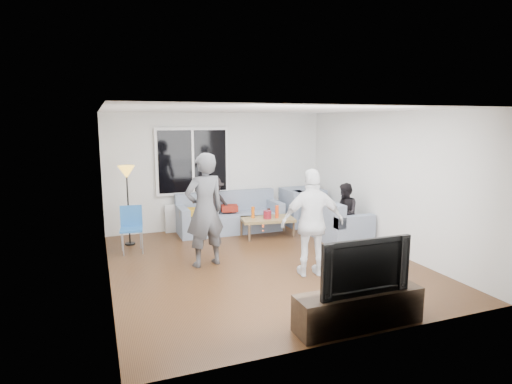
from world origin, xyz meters
name	(u,v)px	position (x,y,z in m)	size (l,w,h in m)	color
floor	(263,265)	(0.00, 0.00, -0.02)	(5.00, 5.50, 0.04)	#56351C
ceiling	(263,109)	(0.00, 0.00, 2.62)	(5.00, 5.50, 0.04)	white
wall_back	(218,171)	(0.00, 2.77, 1.30)	(5.00, 0.04, 2.60)	silver
wall_front	(359,228)	(0.00, -2.77, 1.30)	(5.00, 0.04, 2.60)	silver
wall_left	(104,199)	(-2.52, 0.00, 1.30)	(0.04, 5.50, 2.60)	silver
wall_right	(387,181)	(2.52, 0.00, 1.30)	(0.04, 5.50, 2.60)	silver
window_frame	(192,161)	(-0.60, 2.69, 1.55)	(1.62, 0.06, 1.47)	white
window_glass	(193,161)	(-0.60, 2.65, 1.55)	(1.50, 0.02, 1.35)	black
window_mullion	(193,161)	(-0.60, 2.64, 1.55)	(0.05, 0.03, 1.35)	white
radiator	(194,216)	(-0.60, 2.65, 0.31)	(1.30, 0.12, 0.62)	silver
potted_plant	(204,195)	(-0.38, 2.62, 0.80)	(0.19, 0.16, 0.35)	#285F26
vase	(186,199)	(-0.79, 2.62, 0.72)	(0.18, 0.18, 0.19)	silver
sofa_back_section	(230,212)	(0.12, 2.27, 0.42)	(2.30, 0.85, 0.85)	slate
sofa_right_section	(330,216)	(2.02, 1.18, 0.42)	(0.85, 2.00, 0.85)	slate
sofa_corner	(302,207)	(1.91, 2.27, 0.42)	(0.85, 0.85, 0.85)	slate
cushion_yellow	(188,212)	(-0.82, 2.25, 0.51)	(0.38, 0.32, 0.14)	#C68D1D
cushion_red	(229,208)	(0.13, 2.33, 0.51)	(0.36, 0.30, 0.13)	maroon
coffee_table	(267,227)	(0.74, 1.59, 0.20)	(1.10, 0.60, 0.40)	#9F824D
pitcher	(267,215)	(0.71, 1.52, 0.49)	(0.17, 0.17, 0.17)	maroon
side_chair	(131,230)	(-2.05, 1.45, 0.43)	(0.40, 0.40, 0.86)	#2866AE
floor_lamp	(128,206)	(-2.05, 2.00, 0.78)	(0.32, 0.32, 1.56)	gold
player_left	(205,210)	(-0.94, 0.27, 0.96)	(0.70, 0.46, 1.92)	#444448
player_right	(313,223)	(0.52, -0.78, 0.85)	(1.00, 0.42, 1.71)	silver
spectator_right	(345,213)	(2.02, 0.63, 0.60)	(0.59, 0.46, 1.20)	black
spectator_back	(214,205)	(-0.22, 2.30, 0.61)	(0.79, 0.45, 1.22)	black
tv_console	(359,309)	(0.23, -2.50, 0.22)	(1.60, 0.40, 0.44)	#37291B
television	(360,264)	(0.23, -2.50, 0.78)	(1.16, 0.15, 0.67)	black
bottle_a	(253,212)	(0.45, 1.69, 0.52)	(0.07, 0.07, 0.24)	#DC5D0C
bottle_d	(277,212)	(0.92, 1.50, 0.54)	(0.07, 0.07, 0.27)	#F54615
bottle_c	(269,212)	(0.82, 1.72, 0.49)	(0.07, 0.07, 0.18)	black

